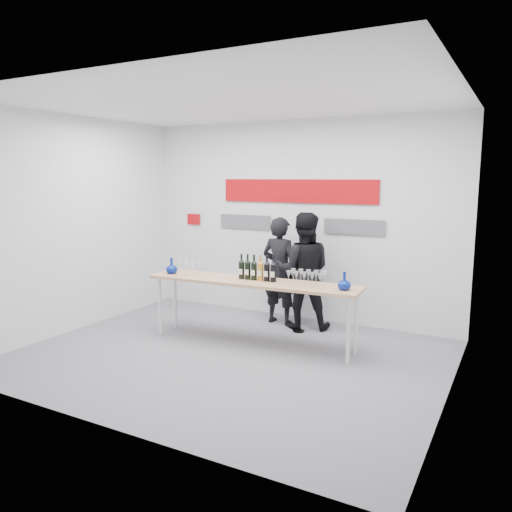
# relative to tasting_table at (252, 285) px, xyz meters

# --- Properties ---
(ground) EXTENTS (5.00, 5.00, 0.00)m
(ground) POSITION_rel_tasting_table_xyz_m (-0.02, -0.54, -0.78)
(ground) COLOR slate
(ground) RESTS_ON ground
(back_wall) EXTENTS (5.00, 0.04, 3.00)m
(back_wall) POSITION_rel_tasting_table_xyz_m (-0.02, 1.46, 0.72)
(back_wall) COLOR silver
(back_wall) RESTS_ON ground
(signage) EXTENTS (3.38, 0.02, 0.79)m
(signage) POSITION_rel_tasting_table_xyz_m (-0.08, 1.43, 1.02)
(signage) COLOR #A6070B
(signage) RESTS_ON back_wall
(tasting_table) EXTENTS (2.85, 0.74, 0.85)m
(tasting_table) POSITION_rel_tasting_table_xyz_m (0.00, 0.00, 0.00)
(tasting_table) COLOR tan
(tasting_table) RESTS_ON ground
(wine_bottles) EXTENTS (0.53, 0.11, 0.33)m
(wine_bottles) POSITION_rel_tasting_table_xyz_m (0.05, 0.04, 0.23)
(wine_bottles) COLOR black
(wine_bottles) RESTS_ON tasting_table
(decanter_left) EXTENTS (0.16, 0.16, 0.21)m
(decanter_left) POSITION_rel_tasting_table_xyz_m (-1.21, -0.11, 0.17)
(decanter_left) COLOR navy
(decanter_left) RESTS_ON tasting_table
(decanter_right) EXTENTS (0.16, 0.16, 0.21)m
(decanter_right) POSITION_rel_tasting_table_xyz_m (1.21, 0.04, 0.17)
(decanter_right) COLOR navy
(decanter_right) RESTS_ON tasting_table
(glasses_left) EXTENTS (0.27, 0.24, 0.18)m
(glasses_left) POSITION_rel_tasting_table_xyz_m (-0.94, -0.06, 0.16)
(glasses_left) COLOR silver
(glasses_left) RESTS_ON tasting_table
(glasses_right) EXTENTS (0.47, 0.25, 0.18)m
(glasses_right) POSITION_rel_tasting_table_xyz_m (0.73, 0.05, 0.16)
(glasses_right) COLOR silver
(glasses_right) RESTS_ON tasting_table
(presenter_left) EXTENTS (0.61, 0.43, 1.59)m
(presenter_left) POSITION_rel_tasting_table_xyz_m (-0.09, 1.02, 0.01)
(presenter_left) COLOR black
(presenter_left) RESTS_ON ground
(presenter_right) EXTENTS (0.99, 0.88, 1.67)m
(presenter_right) POSITION_rel_tasting_table_xyz_m (0.29, 0.97, 0.05)
(presenter_right) COLOR black
(presenter_right) RESTS_ON ground
(mic_stand) EXTENTS (0.17, 0.17, 1.43)m
(mic_stand) POSITION_rel_tasting_table_xyz_m (0.33, 0.76, -0.35)
(mic_stand) COLOR black
(mic_stand) RESTS_ON ground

